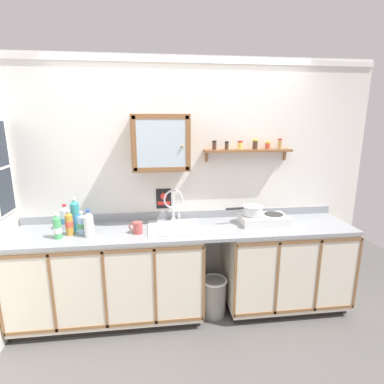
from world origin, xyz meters
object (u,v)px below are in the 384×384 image
bottle_opaque_white_2 (89,225)px  bottle_water_clear_4 (65,218)px  sink (175,227)px  hot_plate_stove (263,219)px  warning_sign (164,199)px  trash_bin (214,296)px  wall_cabinet (161,142)px  bottle_soda_green_5 (57,227)px  bottle_juice_amber_3 (69,223)px  mug (137,228)px  saucepan (252,210)px  bottle_detergent_teal_0 (75,215)px  bottle_water_blue_1 (82,224)px

bottle_opaque_white_2 → bottle_water_clear_4: same height
sink → hot_plate_stove: sink is taller
warning_sign → trash_bin: warning_sign is taller
hot_plate_stove → wall_cabinet: bearing=173.1°
sink → wall_cabinet: (-0.11, 0.11, 0.81)m
bottle_soda_green_5 → trash_bin: 1.63m
bottle_opaque_white_2 → bottle_juice_amber_3: bearing=159.2°
mug → trash_bin: 1.05m
saucepan → bottle_detergent_teal_0: 1.70m
bottle_juice_amber_3 → wall_cabinet: wall_cabinet is taller
hot_plate_stove → trash_bin: (-0.51, -0.11, -0.75)m
saucepan → bottle_water_clear_4: bearing=178.3°
bottle_water_blue_1 → bottle_juice_amber_3: 0.11m
saucepan → bottle_opaque_white_2: 1.55m
mug → bottle_water_clear_4: bearing=164.8°
bottle_water_blue_1 → warning_sign: 0.83m
bottle_juice_amber_3 → bottle_soda_green_5: bottle_juice_amber_3 is taller
bottle_juice_amber_3 → bottle_soda_green_5: bearing=-137.0°
saucepan → mug: size_ratio=2.99×
bottle_soda_green_5 → bottle_water_clear_4: bearing=87.5°
bottle_detergent_teal_0 → trash_bin: bearing=-6.9°
hot_plate_stove → sink: bearing=179.3°
mug → bottle_water_blue_1: bearing=174.9°
bottle_opaque_white_2 → bottle_soda_green_5: 0.27m
bottle_water_clear_4 → mug: bottle_water_clear_4 is taller
bottle_detergent_teal_0 → bottle_water_blue_1: size_ratio=1.46×
bottle_water_blue_1 → bottle_soda_green_5: size_ratio=0.92×
hot_plate_stove → saucepan: 0.15m
bottle_soda_green_5 → mug: 0.69m
bottle_juice_amber_3 → bottle_water_clear_4: bearing=116.6°
bottle_opaque_white_2 → bottle_water_clear_4: (-0.26, 0.21, 0.00)m
saucepan → bottle_detergent_teal_0: (-1.70, 0.03, 0.00)m
bottle_detergent_teal_0 → bottle_soda_green_5: 0.22m
hot_plate_stove → mug: size_ratio=3.64×
bottle_soda_green_5 → mug: (0.68, 0.03, -0.05)m
bottle_soda_green_5 → mug: bottle_soda_green_5 is taller
wall_cabinet → warning_sign: (0.02, 0.14, -0.58)m
hot_plate_stove → warning_sign: size_ratio=2.25×
bottle_soda_green_5 → saucepan: bearing=5.1°
bottle_soda_green_5 → trash_bin: bottle_soda_green_5 is taller
sink → mug: (-0.35, -0.12, 0.06)m
bottle_water_clear_4 → warning_sign: 0.96m
bottle_detergent_teal_0 → bottle_water_clear_4: bearing=165.6°
bottle_water_clear_4 → trash_bin: size_ratio=0.63×
bottle_juice_amber_3 → bottle_water_clear_4: bottle_water_clear_4 is taller
hot_plate_stove → saucepan: bearing=170.5°
bottle_opaque_white_2 → bottle_juice_amber_3: size_ratio=1.07×
bottle_water_blue_1 → mug: 0.50m
bottle_juice_amber_3 → bottle_soda_green_5: size_ratio=1.00×
bottle_detergent_teal_0 → bottle_juice_amber_3: bottle_detergent_teal_0 is taller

